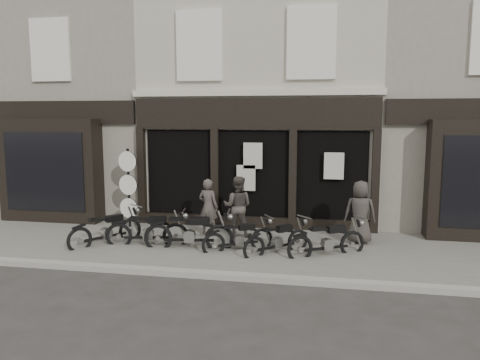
% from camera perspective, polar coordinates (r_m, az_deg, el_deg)
% --- Properties ---
extents(ground_plane, '(90.00, 90.00, 0.00)m').
position_cam_1_polar(ground_plane, '(11.21, -0.77, -9.79)').
color(ground_plane, '#2D2B28').
rests_on(ground_plane, ground).
extents(pavement, '(30.00, 4.20, 0.12)m').
position_cam_1_polar(pavement, '(12.04, 0.09, -8.24)').
color(pavement, '#615D56').
rests_on(pavement, ground_plane).
extents(kerb, '(30.00, 0.25, 0.13)m').
position_cam_1_polar(kerb, '(10.03, -2.21, -11.56)').
color(kerb, gray).
rests_on(kerb, ground_plane).
extents(central_building, '(7.30, 6.22, 8.34)m').
position_cam_1_polar(central_building, '(16.57, 3.36, 10.21)').
color(central_building, '#B3AA9A').
rests_on(central_building, ground).
extents(neighbour_left, '(5.60, 6.73, 8.34)m').
position_cam_1_polar(neighbour_left, '(18.44, -16.93, 9.53)').
color(neighbour_left, gray).
rests_on(neighbour_left, ground).
extents(neighbour_right, '(5.60, 6.73, 8.34)m').
position_cam_1_polar(neighbour_right, '(16.91, 25.50, 9.28)').
color(neighbour_right, gray).
rests_on(neighbour_right, ground).
extents(motorcycle_0, '(1.42, 1.82, 1.00)m').
position_cam_1_polar(motorcycle_0, '(12.66, -15.94, -6.16)').
color(motorcycle_0, black).
rests_on(motorcycle_0, ground).
extents(motorcycle_1, '(2.12, 0.71, 1.02)m').
position_cam_1_polar(motorcycle_1, '(12.28, -11.11, -6.39)').
color(motorcycle_1, black).
rests_on(motorcycle_1, ground).
extents(motorcycle_2, '(2.26, 0.65, 1.08)m').
position_cam_1_polar(motorcycle_2, '(11.81, -6.13, -6.74)').
color(motorcycle_2, black).
rests_on(motorcycle_2, ground).
extents(motorcycle_3, '(1.67, 1.19, 0.90)m').
position_cam_1_polar(motorcycle_3, '(11.64, -0.13, -7.29)').
color(motorcycle_3, black).
rests_on(motorcycle_3, ground).
extents(motorcycle_4, '(1.54, 1.46, 0.92)m').
position_cam_1_polar(motorcycle_4, '(11.42, 4.58, -7.58)').
color(motorcycle_4, black).
rests_on(motorcycle_4, ground).
extents(motorcycle_5, '(1.86, 1.24, 0.98)m').
position_cam_1_polar(motorcycle_5, '(11.37, 10.63, -7.63)').
color(motorcycle_5, black).
rests_on(motorcycle_5, ground).
extents(man_left, '(0.65, 0.50, 1.57)m').
position_cam_1_polar(man_left, '(12.91, -3.90, -3.30)').
color(man_left, '#453E39').
rests_on(man_left, pavement).
extents(man_centre, '(0.81, 0.63, 1.65)m').
position_cam_1_polar(man_centre, '(12.77, -0.30, -3.21)').
color(man_centre, '#403A34').
rests_on(man_centre, pavement).
extents(man_right, '(0.81, 0.53, 1.64)m').
position_cam_1_polar(man_right, '(12.43, 14.43, -3.81)').
color(man_right, '#36322D').
rests_on(man_right, pavement).
extents(advert_sign_post, '(0.59, 0.38, 2.45)m').
position_cam_1_polar(advert_sign_post, '(14.13, -13.43, -1.34)').
color(advert_sign_post, black).
rests_on(advert_sign_post, ground).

